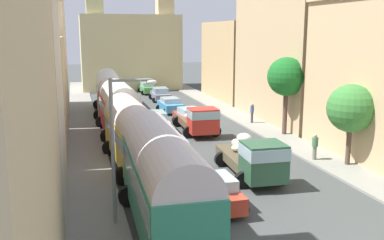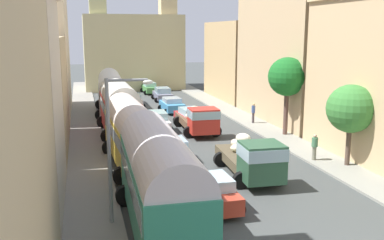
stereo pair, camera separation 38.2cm
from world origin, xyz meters
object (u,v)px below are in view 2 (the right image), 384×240
(car_4, at_px, (214,193))
(cargo_truck_0, at_px, (253,158))
(cargo_truck_1, at_px, (199,119))
(car_7, at_px, (133,101))
(parked_bus_2, at_px, (119,105))
(car_6, at_px, (157,122))
(pedestrian_1, at_px, (315,146))
(parked_bus_1, at_px, (133,132))
(streetlamp_near, at_px, (116,138))
(pedestrian_0, at_px, (253,112))
(car_1, at_px, (172,105))
(car_5, at_px, (174,150))
(parked_bus_3, at_px, (111,91))
(parked_bus_0, at_px, (159,176))
(car_0, at_px, (190,117))
(car_2, at_px, (163,94))
(car_3, at_px, (150,88))

(car_4, bearing_deg, cargo_truck_0, 45.14)
(cargo_truck_1, distance_m, car_7, 14.37)
(parked_bus_2, relative_size, cargo_truck_0, 1.30)
(car_6, xyz_separation_m, pedestrian_1, (8.07, -10.83, 0.18))
(parked_bus_1, bearing_deg, streetlamp_near, -101.44)
(cargo_truck_1, bearing_deg, pedestrian_0, 22.55)
(car_1, relative_size, car_5, 1.09)
(cargo_truck_0, relative_size, car_5, 1.74)
(cargo_truck_0, bearing_deg, car_1, 90.12)
(parked_bus_1, bearing_deg, pedestrian_1, -9.42)
(parked_bus_3, bearing_deg, car_1, -5.71)
(car_4, relative_size, pedestrian_1, 2.03)
(parked_bus_3, distance_m, car_1, 6.25)
(cargo_truck_0, distance_m, car_5, 5.87)
(cargo_truck_1, xyz_separation_m, car_7, (-3.59, 13.91, -0.45))
(parked_bus_0, height_order, pedestrian_0, parked_bus_0)
(parked_bus_3, xyz_separation_m, cargo_truck_0, (6.06, -22.11, -1.08))
(parked_bus_0, bearing_deg, cargo_truck_1, 69.56)
(car_5, bearing_deg, pedestrian_1, -16.47)
(car_5, height_order, streetlamp_near, streetlamp_near)
(car_0, distance_m, car_1, 6.74)
(parked_bus_2, distance_m, streetlamp_near, 17.15)
(parked_bus_1, xyz_separation_m, car_0, (6.25, 10.66, -1.40))
(parked_bus_2, xyz_separation_m, streetlamp_near, (-1.62, -17.01, 1.44))
(parked_bus_0, bearing_deg, streetlamp_near, 148.54)
(parked_bus_3, height_order, car_2, parked_bus_3)
(parked_bus_1, height_order, parked_bus_2, parked_bus_2)
(parked_bus_2, xyz_separation_m, car_7, (2.54, 12.36, -1.59))
(cargo_truck_1, xyz_separation_m, car_3, (-0.13, 24.24, -0.44))
(parked_bus_0, xyz_separation_m, car_2, (6.50, 34.11, -1.57))
(parked_bus_0, relative_size, cargo_truck_1, 1.35)
(pedestrian_0, distance_m, streetlamp_near, 22.40)
(car_4, bearing_deg, streetlamp_near, -171.79)
(parked_bus_1, height_order, car_6, parked_bus_1)
(pedestrian_1, height_order, streetlamp_near, streetlamp_near)
(car_6, bearing_deg, car_5, -92.45)
(car_7, bearing_deg, pedestrian_0, -51.58)
(car_4, distance_m, pedestrian_0, 19.33)
(parked_bus_3, xyz_separation_m, car_6, (3.02, -9.01, -1.51))
(car_0, relative_size, car_1, 1.07)
(car_6, height_order, car_7, car_6)
(car_0, distance_m, car_7, 11.32)
(parked_bus_3, xyz_separation_m, car_3, (6.00, 13.69, -1.59))
(parked_bus_1, relative_size, pedestrian_1, 5.45)
(parked_bus_1, xyz_separation_m, parked_bus_2, (0.00, 9.00, 0.16))
(parked_bus_0, xyz_separation_m, car_7, (2.54, 30.36, -1.61))
(parked_bus_0, relative_size, car_6, 2.25)
(car_3, relative_size, pedestrian_1, 2.42)
(parked_bus_2, height_order, streetlamp_near, streetlamp_near)
(cargo_truck_0, height_order, car_4, cargo_truck_0)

